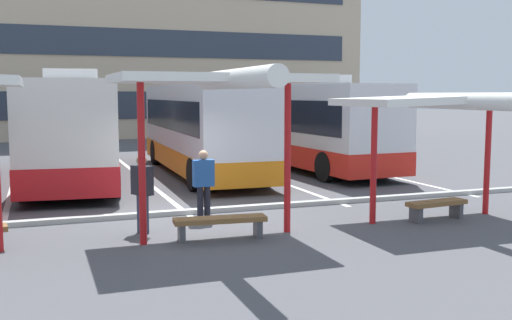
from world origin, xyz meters
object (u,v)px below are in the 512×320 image
coach_bus_3 (301,125)px  bench_2 (220,223)px  coach_bus_2 (202,128)px  waiting_passenger_3 (203,181)px  coach_bus_1 (76,129)px  waiting_shelter_2 (442,103)px  waiting_shelter_1 (221,83)px  waiting_passenger_2 (142,188)px  bench_3 (437,206)px

coach_bus_3 → bench_2: size_ratio=5.99×
coach_bus_2 → waiting_passenger_3: coach_bus_2 is taller
coach_bus_1 → waiting_shelter_2: 12.51m
coach_bus_1 → coach_bus_2: coach_bus_1 is taller
waiting_shelter_2 → coach_bus_1: bearing=125.9°
waiting_shelter_1 → waiting_passenger_2: bearing=138.8°
bench_2 → waiting_passenger_3: waiting_passenger_3 is taller
coach_bus_1 → waiting_shelter_2: size_ratio=2.70×
coach_bus_2 → waiting_passenger_3: 8.07m
coach_bus_2 → bench_2: size_ratio=5.59×
waiting_shelter_2 → waiting_passenger_2: bearing=170.4°
coach_bus_3 → waiting_shelter_1: 12.35m
waiting_shelter_1 → waiting_passenger_2: 2.81m
waiting_passenger_2 → coach_bus_2: bearing=67.1°
waiting_shelter_1 → bench_3: (5.20, 0.15, -2.76)m
coach_bus_1 → waiting_shelter_1: 10.49m
bench_2 → waiting_shelter_2: 5.71m
coach_bus_3 → waiting_passenger_3: coach_bus_3 is taller
coach_bus_1 → bench_3: 12.49m
coach_bus_2 → coach_bus_3: size_ratio=0.93×
coach_bus_3 → waiting_shelter_2: 10.46m
coach_bus_1 → waiting_shelter_2: (7.31, -10.10, 1.01)m
waiting_shelter_2 → waiting_passenger_3: bearing=160.4°
waiting_shelter_1 → waiting_shelter_2: size_ratio=0.99×
bench_2 → bench_3: size_ratio=1.21×
bench_2 → waiting_passenger_2: size_ratio=1.15×
waiting_passenger_2 → waiting_passenger_3: (1.50, 0.70, -0.01)m
coach_bus_1 → bench_2: 10.37m
waiting_shelter_2 → bench_2: bearing=179.5°
coach_bus_2 → waiting_passenger_3: (-2.07, -7.76, -0.73)m
coach_bus_2 → bench_2: bearing=-103.1°
bench_2 → coach_bus_3: bearing=57.8°
bench_2 → waiting_shelter_1: bearing=-90.0°
coach_bus_2 → waiting_passenger_3: bearing=-104.9°
coach_bus_3 → waiting_shelter_1: bearing=-121.9°
coach_bus_2 → waiting_shelter_1: 10.00m
waiting_shelter_1 → waiting_passenger_3: size_ratio=2.73×
coach_bus_2 → waiting_shelter_2: bearing=-72.7°
coach_bus_1 → bench_2: (2.10, -10.06, -1.35)m
waiting_shelter_2 → waiting_passenger_2: 6.88m
waiting_shelter_1 → bench_2: 2.76m
waiting_shelter_2 → waiting_shelter_1: bearing=-179.1°
bench_3 → waiting_shelter_1: bearing=-178.4°
waiting_shelter_1 → bench_2: (-0.00, 0.12, -2.75)m
waiting_shelter_1 → bench_3: 5.89m
waiting_shelter_1 → waiting_passenger_2: waiting_shelter_1 is taller
waiting_shelter_2 → waiting_passenger_2: (-6.56, 1.11, -1.75)m
coach_bus_2 → bench_3: size_ratio=6.78×
waiting_shelter_1 → waiting_passenger_3: 2.87m
waiting_passenger_2 → coach_bus_1: bearing=94.7°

